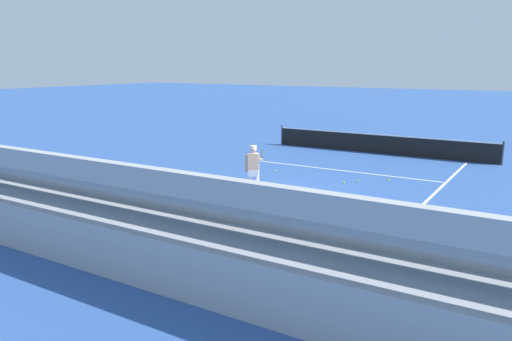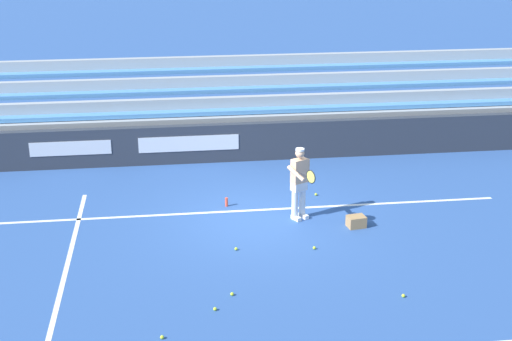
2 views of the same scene
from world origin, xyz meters
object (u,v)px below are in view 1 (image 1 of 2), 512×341
at_px(tennis_player, 254,170).
at_px(water_bottle, 283,206).
at_px(tennis_ball_toward_net, 358,181).
at_px(tennis_ball_on_baseline, 316,192).
at_px(tennis_ball_midcourt, 276,171).
at_px(tennis_ball_near_player, 344,182).
at_px(tennis_ball_far_left, 389,180).
at_px(tennis_net, 380,144).
at_px(ball_box_cardboard, 234,184).
at_px(tennis_ball_by_box, 276,185).
at_px(tennis_ball_stray_back, 214,201).

bearing_deg(tennis_player, water_bottle, -29.94).
bearing_deg(tennis_ball_toward_net, tennis_ball_on_baseline, -104.91).
distance_m(tennis_ball_midcourt, water_bottle, 5.52).
bearing_deg(tennis_ball_near_player, tennis_ball_on_baseline, -98.17).
height_order(tennis_ball_far_left, tennis_net, tennis_net).
height_order(ball_box_cardboard, tennis_ball_on_baseline, ball_box_cardboard).
relative_size(tennis_player, tennis_net, 0.15).
bearing_deg(tennis_ball_far_left, water_bottle, -106.12).
height_order(ball_box_cardboard, tennis_ball_far_left, ball_box_cardboard).
bearing_deg(tennis_ball_on_baseline, water_bottle, -90.27).
height_order(tennis_ball_toward_net, water_bottle, water_bottle).
distance_m(ball_box_cardboard, tennis_ball_on_baseline, 2.95).
height_order(tennis_player, tennis_net, tennis_player).
bearing_deg(tennis_ball_by_box, ball_box_cardboard, -139.87).
bearing_deg(tennis_ball_far_left, tennis_ball_on_baseline, -116.83).
relative_size(tennis_ball_stray_back, tennis_ball_far_left, 1.00).
bearing_deg(tennis_ball_midcourt, tennis_net, 70.50).
bearing_deg(tennis_ball_toward_net, water_bottle, -97.66).
relative_size(tennis_ball_midcourt, tennis_ball_toward_net, 1.00).
distance_m(tennis_ball_by_box, water_bottle, 3.03).
distance_m(tennis_ball_by_box, tennis_net, 8.65).
relative_size(ball_box_cardboard, water_bottle, 1.82).
bearing_deg(tennis_net, ball_box_cardboard, -102.95).
bearing_deg(tennis_ball_by_box, tennis_ball_midcourt, 120.02).
bearing_deg(ball_box_cardboard, tennis_net, 77.05).
bearing_deg(ball_box_cardboard, tennis_ball_near_player, 40.82).
xyz_separation_m(tennis_ball_near_player, tennis_ball_toward_net, (0.36, 0.48, 0.00)).
xyz_separation_m(tennis_ball_by_box, tennis_ball_stray_back, (-0.65, -2.93, 0.00)).
bearing_deg(tennis_ball_midcourt, tennis_player, -71.25).
relative_size(tennis_player, water_bottle, 7.80).
relative_size(tennis_ball_near_player, tennis_ball_midcourt, 1.00).
relative_size(tennis_ball_stray_back, tennis_net, 0.01).
bearing_deg(tennis_ball_toward_net, tennis_ball_by_box, -136.41).
height_order(tennis_ball_midcourt, tennis_ball_toward_net, same).
relative_size(ball_box_cardboard, tennis_ball_near_player, 6.06).
bearing_deg(tennis_ball_toward_net, ball_box_cardboard, -137.54).
height_order(tennis_ball_toward_net, tennis_ball_on_baseline, same).
relative_size(tennis_ball_midcourt, tennis_ball_far_left, 1.00).
bearing_deg(tennis_ball_midcourt, tennis_ball_by_box, -59.98).
bearing_deg(tennis_ball_on_baseline, tennis_net, 94.12).
height_order(tennis_ball_midcourt, tennis_ball_far_left, same).
distance_m(tennis_ball_near_player, tennis_net, 6.96).
relative_size(tennis_ball_by_box, tennis_net, 0.01).
xyz_separation_m(tennis_ball_stray_back, tennis_ball_on_baseline, (2.31, 2.76, 0.00)).
distance_m(tennis_ball_near_player, tennis_ball_stray_back, 5.28).
distance_m(tennis_ball_by_box, tennis_ball_on_baseline, 1.67).
height_order(tennis_ball_near_player, tennis_ball_by_box, same).
bearing_deg(water_bottle, tennis_ball_near_player, 86.25).
xyz_separation_m(ball_box_cardboard, tennis_net, (2.20, 9.56, 0.36)).
height_order(tennis_ball_by_box, tennis_ball_stray_back, same).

